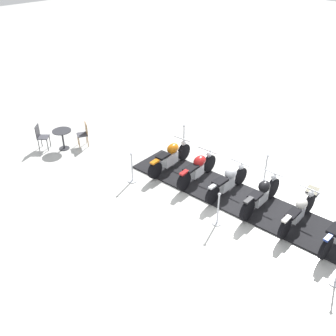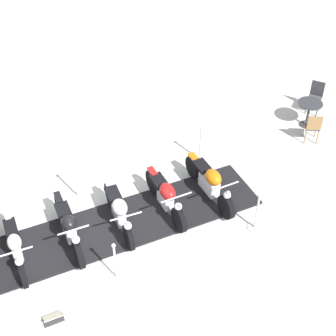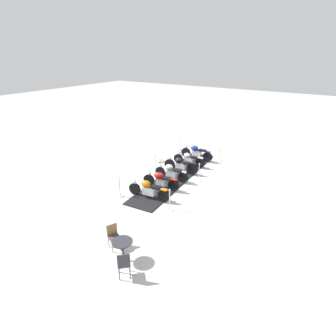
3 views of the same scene
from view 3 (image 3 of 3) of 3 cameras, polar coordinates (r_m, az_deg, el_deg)
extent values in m
plane|color=silver|center=(16.24, 1.68, -1.72)|extent=(80.00, 80.00, 0.00)
cube|color=black|center=(16.23, 1.68, -1.64)|extent=(8.28, 2.22, 0.05)
cylinder|color=black|center=(18.97, 3.67, 3.20)|extent=(0.10, 0.65, 0.65)
cylinder|color=black|center=(18.30, 8.07, 2.26)|extent=(0.10, 0.65, 0.65)
cube|color=silver|center=(18.60, 5.84, 2.93)|extent=(0.19, 0.63, 0.42)
ellipsoid|color=navy|center=(18.55, 5.45, 4.07)|extent=(0.35, 0.51, 0.35)
cube|color=black|center=(18.33, 7.00, 3.59)|extent=(0.32, 0.53, 0.08)
cube|color=navy|center=(18.18, 8.13, 3.31)|extent=(0.12, 0.36, 0.06)
cylinder|color=silver|center=(18.85, 3.86, 3.96)|extent=(0.07, 0.26, 0.56)
cylinder|color=silver|center=(18.72, 4.06, 4.90)|extent=(0.66, 0.04, 0.04)
sphere|color=silver|center=(18.82, 3.78, 4.38)|extent=(0.18, 0.18, 0.18)
cylinder|color=black|center=(17.92, 2.12, 1.94)|extent=(0.14, 0.61, 0.61)
cylinder|color=black|center=(17.31, 6.59, 1.03)|extent=(0.14, 0.61, 0.61)
cube|color=silver|center=(17.58, 4.32, 1.61)|extent=(0.22, 0.57, 0.35)
ellipsoid|color=silver|center=(17.53, 3.94, 2.62)|extent=(0.31, 0.44, 0.30)
cube|color=black|center=(17.34, 5.47, 2.18)|extent=(0.29, 0.53, 0.08)
cube|color=silver|center=(17.19, 6.64, 2.06)|extent=(0.15, 0.34, 0.06)
cylinder|color=silver|center=(17.80, 2.32, 2.69)|extent=(0.08, 0.26, 0.52)
cylinder|color=silver|center=(17.66, 2.53, 3.62)|extent=(0.67, 0.07, 0.04)
sphere|color=silver|center=(17.77, 2.23, 3.07)|extent=(0.18, 0.18, 0.18)
cylinder|color=black|center=(16.90, 0.34, 0.74)|extent=(0.16, 0.67, 0.67)
cylinder|color=black|center=(16.28, 5.00, -0.24)|extent=(0.16, 0.67, 0.67)
cube|color=silver|center=(16.56, 2.63, 0.38)|extent=(0.26, 0.62, 0.38)
ellipsoid|color=black|center=(16.50, 2.18, 1.55)|extent=(0.37, 0.44, 0.34)
cube|color=black|center=(16.31, 3.80, 1.06)|extent=(0.34, 0.47, 0.08)
cube|color=black|center=(16.15, 5.04, 0.94)|extent=(0.17, 0.38, 0.06)
cylinder|color=silver|center=(16.77, 0.54, 1.59)|extent=(0.09, 0.26, 0.57)
cylinder|color=silver|center=(16.61, 0.74, 2.66)|extent=(0.68, 0.08, 0.04)
sphere|color=silver|center=(16.73, 0.43, 2.07)|extent=(0.18, 0.18, 0.18)
cylinder|color=black|center=(15.97, -1.60, -0.77)|extent=(0.12, 0.60, 0.60)
cylinder|color=black|center=(15.27, 3.13, -1.95)|extent=(0.12, 0.60, 0.60)
cube|color=silver|center=(15.58, 0.71, -1.15)|extent=(0.21, 0.60, 0.39)
ellipsoid|color=#B7BAC1|center=(15.52, 0.25, 0.12)|extent=(0.35, 0.47, 0.35)
cube|color=black|center=(15.29, 1.97, -0.47)|extent=(0.32, 0.52, 0.08)
cube|color=#B7BAC1|center=(15.14, 3.16, -0.82)|extent=(0.14, 0.33, 0.06)
cylinder|color=silver|center=(15.84, -1.43, 0.03)|extent=(0.07, 0.23, 0.52)
cylinder|color=silver|center=(15.69, -1.27, 1.05)|extent=(0.72, 0.05, 0.04)
sphere|color=silver|center=(15.82, -1.57, 0.45)|extent=(0.18, 0.18, 0.18)
cylinder|color=black|center=(14.99, -3.92, -2.45)|extent=(0.18, 0.63, 0.62)
cylinder|color=black|center=(14.35, 1.13, -3.60)|extent=(0.18, 0.63, 0.62)
cube|color=silver|center=(14.63, -1.45, -2.85)|extent=(0.27, 0.52, 0.37)
ellipsoid|color=#AD1919|center=(14.55, -1.90, -1.57)|extent=(0.40, 0.57, 0.35)
cube|color=black|center=(14.36, -0.18, -2.13)|extent=(0.36, 0.57, 0.08)
cube|color=#AD1919|center=(14.20, 1.14, -2.37)|extent=(0.18, 0.35, 0.06)
cylinder|color=silver|center=(14.84, -3.70, -1.59)|extent=(0.10, 0.30, 0.53)
cylinder|color=silver|center=(14.67, -3.47, -0.50)|extent=(0.77, 0.11, 0.04)
sphere|color=silver|center=(14.80, -3.79, -1.14)|extent=(0.18, 0.18, 0.18)
cylinder|color=black|center=(14.13, -6.81, -4.24)|extent=(0.20, 0.62, 0.61)
cylinder|color=black|center=(13.39, -0.86, -5.70)|extent=(0.20, 0.62, 0.61)
cube|color=silver|center=(13.71, -3.93, -4.70)|extent=(0.32, 0.67, 0.41)
ellipsoid|color=#D16B0F|center=(13.63, -4.55, -3.24)|extent=(0.39, 0.55, 0.34)
cube|color=black|center=(13.40, -2.50, -3.92)|extent=(0.36, 0.51, 0.08)
cube|color=#D16B0F|center=(13.23, -0.87, -4.43)|extent=(0.20, 0.35, 0.06)
cylinder|color=silver|center=(13.99, -6.66, -3.35)|extent=(0.09, 0.24, 0.52)
cylinder|color=silver|center=(13.82, -6.51, -2.21)|extent=(0.71, 0.11, 0.04)
sphere|color=silver|center=(13.96, -6.82, -2.88)|extent=(0.18, 0.18, 0.18)
cylinder|color=silver|center=(12.93, 0.33, -8.58)|extent=(0.34, 0.34, 0.03)
cylinder|color=silver|center=(12.68, 0.33, -6.64)|extent=(0.05, 0.05, 0.98)
sphere|color=silver|center=(12.42, 0.34, -4.52)|extent=(0.09, 0.09, 0.09)
cylinder|color=silver|center=(16.85, -2.59, -0.74)|extent=(0.33, 0.33, 0.03)
cylinder|color=silver|center=(16.65, -2.62, 0.86)|extent=(0.05, 0.05, 0.99)
sphere|color=silver|center=(16.46, -2.65, 2.57)|extent=(0.09, 0.09, 0.09)
cylinder|color=silver|center=(19.70, 2.57, 2.85)|extent=(0.34, 0.34, 0.03)
cylinder|color=silver|center=(19.53, 2.59, 4.28)|extent=(0.05, 0.05, 1.02)
sphere|color=silver|center=(19.36, 2.62, 5.81)|extent=(0.09, 0.09, 0.09)
cylinder|color=silver|center=(18.74, 10.32, 1.41)|extent=(0.35, 0.35, 0.03)
cylinder|color=silver|center=(18.57, 10.43, 2.79)|extent=(0.05, 0.05, 0.94)
sphere|color=silver|center=(18.41, 10.54, 4.26)|extent=(0.09, 0.09, 0.09)
cylinder|color=silver|center=(15.72, 6.27, -2.68)|extent=(0.29, 0.29, 0.03)
cylinder|color=silver|center=(15.51, 6.35, -1.00)|extent=(0.05, 0.05, 0.98)
sphere|color=silver|center=(15.31, 6.44, 0.80)|extent=(0.09, 0.09, 0.09)
cylinder|color=silver|center=(14.28, -9.74, -5.68)|extent=(0.34, 0.34, 0.03)
cylinder|color=silver|center=(14.05, -9.87, -3.87)|extent=(0.05, 0.05, 0.98)
sphere|color=silver|center=(13.83, -10.02, -1.92)|extent=(0.09, 0.09, 0.09)
cube|color=#333338|center=(18.27, -1.40, 1.21)|extent=(0.43, 0.23, 0.02)
cube|color=beige|center=(18.22, -1.40, 1.59)|extent=(0.39, 0.27, 0.16)
cylinder|color=#2D2D33|center=(10.40, -9.06, -17.97)|extent=(0.40, 0.40, 0.02)
cylinder|color=#2D2D33|center=(10.16, -9.20, -16.36)|extent=(0.07, 0.07, 0.73)
cylinder|color=#2D2D33|center=(9.93, -9.34, -14.65)|extent=(0.73, 0.73, 0.03)
cylinder|color=#2D2D33|center=(9.82, -10.00, -19.24)|extent=(0.03, 0.03, 0.48)
cylinder|color=#2D2D33|center=(9.82, -7.91, -19.08)|extent=(0.03, 0.03, 0.48)
cylinder|color=#2D2D33|center=(9.57, -9.92, -20.59)|extent=(0.03, 0.03, 0.48)
cylinder|color=#2D2D33|center=(9.57, -7.76, -20.43)|extent=(0.03, 0.03, 0.48)
cube|color=#3F3F47|center=(9.52, -9.00, -18.69)|extent=(0.57, 0.57, 0.04)
cube|color=#2D2D33|center=(9.21, -9.04, -18.24)|extent=(0.30, 0.31, 0.48)
cylinder|color=olive|center=(10.73, -9.59, -15.02)|extent=(0.03, 0.03, 0.46)
cylinder|color=olive|center=(10.64, -11.33, -15.55)|extent=(0.03, 0.03, 0.46)
cylinder|color=olive|center=(10.99, -10.32, -14.06)|extent=(0.03, 0.03, 0.46)
cylinder|color=olive|center=(10.90, -12.02, -14.57)|extent=(0.03, 0.03, 0.46)
cube|color=#3F3F47|center=(10.66, -10.92, -13.73)|extent=(0.53, 0.53, 0.04)
cube|color=olive|center=(10.67, -11.40, -12.18)|extent=(0.38, 0.20, 0.44)
camera|label=1|loc=(18.06, 39.10, 20.23)|focal=41.66mm
camera|label=2|loc=(21.01, -17.77, 27.62)|focal=53.89mm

